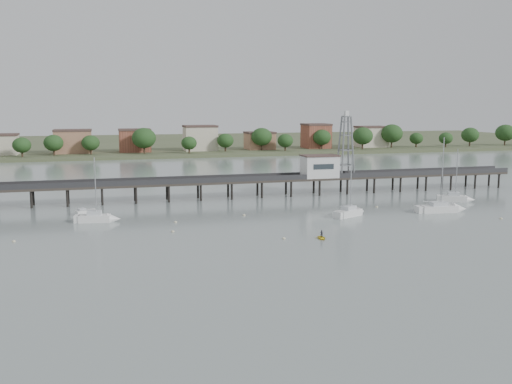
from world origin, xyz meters
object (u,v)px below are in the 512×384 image
sailboat_b (101,218)px  sailboat_c (353,212)px  pier (215,182)px  yellow_dinghy (321,239)px  sailboat_d (446,209)px  white_tender (86,212)px  sailboat_e (459,199)px  lattice_tower (346,147)px

sailboat_b → sailboat_c: (46.09, -6.62, -0.00)m
pier → yellow_dinghy: pier is taller
sailboat_d → yellow_dinghy: 35.52m
pier → white_tender: bearing=-156.5°
sailboat_d → yellow_dinghy: sailboat_d is taller
sailboat_d → sailboat_b: 66.02m
sailboat_e → pier: bearing=-172.3°
yellow_dinghy → white_tender: bearing=144.7°
pier → sailboat_b: sailboat_b is taller
pier → yellow_dinghy: (8.60, -42.44, -3.79)m
sailboat_e → sailboat_d: bearing=-107.3°
pier → white_tender: (-27.53, -11.94, -3.33)m
lattice_tower → pier: bearing=-180.0°
sailboat_d → white_tender: 70.10m
sailboat_d → sailboat_b: sailboat_d is taller
sailboat_d → sailboat_b: bearing=179.2°
lattice_tower → sailboat_b: lattice_tower is taller
pier → sailboat_b: 31.76m
lattice_tower → yellow_dinghy: lattice_tower is taller
white_tender → yellow_dinghy: white_tender is taller
sailboat_b → white_tender: bearing=119.1°
sailboat_e → yellow_dinghy: size_ratio=5.10×
pier → white_tender: 30.19m
sailboat_d → yellow_dinghy: (-32.22, -14.93, -0.63)m
sailboat_d → white_tender: sailboat_d is taller
lattice_tower → sailboat_e: 27.91m
pier → sailboat_b: bearing=-141.5°
lattice_tower → yellow_dinghy: bearing=-118.4°
pier → sailboat_e: sailboat_e is taller
sailboat_c → sailboat_d: bearing=-30.3°
sailboat_b → sailboat_e: (75.18, 2.05, 0.00)m
sailboat_c → pier: bearing=102.4°
white_tender → pier: bearing=0.3°
sailboat_d → sailboat_e: sailboat_d is taller
lattice_tower → white_tender: lattice_tower is taller
sailboat_d → sailboat_b: (-65.55, 7.84, 0.02)m
sailboat_e → lattice_tower: bearing=164.0°
lattice_tower → sailboat_d: lattice_tower is taller
sailboat_b → sailboat_e: bearing=10.8°
sailboat_d → white_tender: size_ratio=3.73×
sailboat_b → sailboat_e: 75.21m
pier → yellow_dinghy: size_ratio=63.65×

